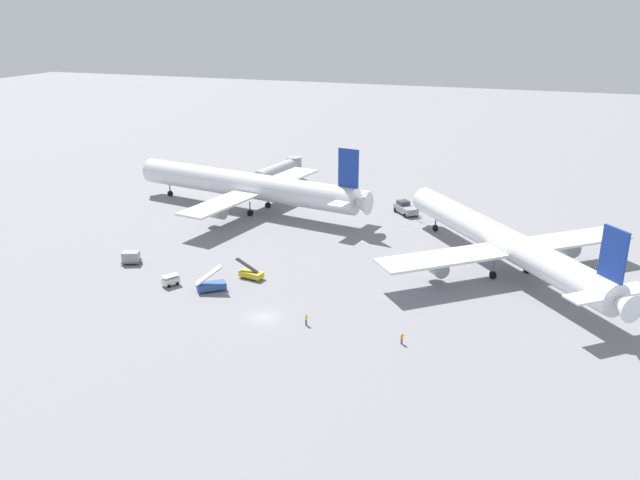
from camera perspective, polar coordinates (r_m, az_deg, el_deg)
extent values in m
plane|color=gray|center=(94.52, -4.98, -6.79)|extent=(600.00, 600.00, 0.00)
cylinder|color=silver|center=(143.29, -6.66, 4.85)|extent=(54.76, 14.66, 5.60)
cone|color=silver|center=(161.36, -14.92, 6.00)|extent=(3.62, 5.54, 5.15)
cone|color=silver|center=(129.11, 3.58, 3.29)|extent=(4.30, 5.02, 4.48)
cube|color=silver|center=(141.95, -5.75, 4.39)|extent=(13.72, 44.67, 0.44)
cube|color=silver|center=(130.02, 2.59, 3.68)|extent=(5.33, 13.35, 0.28)
cube|color=#193899|center=(128.61, 2.52, 6.32)|extent=(4.40, 1.09, 7.75)
cylinder|color=#999EA3|center=(152.85, -3.36, 4.87)|extent=(4.58, 3.27, 2.60)
cylinder|color=#999EA3|center=(133.57, -9.13, 2.46)|extent=(4.58, 3.27, 2.60)
cylinder|color=slate|center=(139.54, -6.18, 2.86)|extent=(0.28, 0.28, 2.49)
cylinder|color=black|center=(139.91, -6.16, 2.37)|extent=(1.37, 0.76, 1.30)
cylinder|color=slate|center=(144.87, -4.61, 3.54)|extent=(0.28, 0.28, 2.49)
cylinder|color=black|center=(145.22, -4.60, 3.07)|extent=(1.37, 0.76, 1.30)
cylinder|color=slate|center=(157.78, -13.06, 4.44)|extent=(0.28, 0.28, 2.49)
cylinder|color=black|center=(158.10, -13.02, 4.01)|extent=(1.37, 0.76, 1.30)
cylinder|color=white|center=(113.63, 15.52, 0.06)|extent=(37.70, 42.97, 4.86)
cone|color=white|center=(135.51, 8.85, 3.70)|extent=(5.22, 5.03, 4.47)
cone|color=white|center=(94.77, 25.03, -5.12)|extent=(5.30, 5.26, 3.89)
cube|color=white|center=(111.90, 16.26, -0.71)|extent=(39.62, 35.15, 0.44)
cube|color=white|center=(96.15, 24.04, -4.30)|extent=(11.96, 10.88, 0.28)
cube|color=#193899|center=(94.39, 24.38, -1.15)|extent=(3.13, 3.58, 7.22)
cylinder|color=#999EA3|center=(121.19, 20.88, -0.58)|extent=(4.70, 4.88, 2.60)
cylinder|color=#999EA3|center=(106.35, 10.16, -2.33)|extent=(4.70, 4.88, 2.60)
cylinder|color=slate|center=(110.16, 15.00, -2.40)|extent=(0.28, 0.28, 2.41)
cylinder|color=black|center=(110.61, 14.95, -2.98)|extent=(1.26, 1.35, 1.30)
cylinder|color=slate|center=(114.08, 17.80, -1.92)|extent=(0.28, 0.28, 2.41)
cylinder|color=black|center=(114.51, 17.74, -2.48)|extent=(1.26, 1.35, 1.30)
cylinder|color=slate|center=(131.18, 10.13, 1.54)|extent=(0.28, 0.28, 2.41)
cylinder|color=black|center=(131.55, 10.10, 1.05)|extent=(1.26, 1.35, 1.30)
cube|color=gray|center=(141.45, 7.56, 2.70)|extent=(6.15, 6.31, 1.32)
cube|color=#333D47|center=(142.21, 7.32, 3.27)|extent=(3.16, 3.14, 0.90)
cylinder|color=#4C4C51|center=(137.69, 8.51, 2.24)|extent=(2.32, 2.49, 0.20)
sphere|color=orange|center=(142.04, 7.33, 3.52)|extent=(0.24, 0.24, 0.24)
cylinder|color=black|center=(142.70, 6.62, 2.62)|extent=(0.83, 0.86, 0.90)
cylinder|color=black|center=(144.11, 7.63, 2.74)|extent=(0.83, 0.86, 0.90)
cylinder|color=black|center=(139.19, 7.47, 2.14)|extent=(0.83, 0.86, 0.90)
cylinder|color=black|center=(140.63, 8.50, 2.27)|extent=(0.83, 0.86, 0.90)
cube|color=gold|center=(107.54, -6.06, -3.00)|extent=(4.25, 2.48, 0.90)
cube|color=black|center=(107.47, -6.43, -2.25)|extent=(4.29, 1.43, 1.83)
cylinder|color=black|center=(107.61, -6.60, -3.26)|extent=(0.63, 0.30, 0.60)
cylinder|color=black|center=(108.64, -6.16, -3.01)|extent=(0.63, 0.30, 0.60)
cylinder|color=black|center=(106.78, -5.95, -3.42)|extent=(0.63, 0.30, 0.60)
cylinder|color=black|center=(107.82, -5.51, -3.17)|extent=(0.63, 0.30, 0.60)
cube|color=slate|center=(117.92, -16.25, -1.79)|extent=(3.79, 3.24, 0.25)
cube|color=gray|center=(117.59, -16.29, -1.37)|extent=(3.35, 2.90, 1.60)
cylinder|color=black|center=(118.41, -15.81, -1.72)|extent=(0.63, 0.41, 0.60)
cylinder|color=black|center=(117.15, -15.96, -1.97)|extent=(0.63, 0.41, 0.60)
cylinder|color=black|center=(118.78, -16.51, -1.73)|extent=(0.63, 0.41, 0.60)
cylinder|color=black|center=(117.52, -16.67, -1.98)|extent=(0.63, 0.41, 0.60)
cube|color=silver|center=(106.99, -12.99, -3.51)|extent=(2.57, 3.00, 1.00)
cube|color=#B2B2B7|center=(106.67, -13.03, -3.09)|extent=(2.70, 3.15, 0.12)
cylinder|color=black|center=(106.30, -13.15, -3.97)|extent=(0.46, 0.62, 0.60)
cylinder|color=black|center=(107.45, -13.50, -3.74)|extent=(0.46, 0.62, 0.60)
cylinder|color=black|center=(106.93, -12.44, -3.77)|extent=(0.46, 0.62, 0.60)
cylinder|color=black|center=(108.07, -12.81, -3.54)|extent=(0.46, 0.62, 0.60)
cube|color=#2D5199|center=(103.80, -9.52, -4.00)|extent=(4.74, 4.42, 1.00)
cube|color=silver|center=(103.02, -9.75, -3.05)|extent=(4.10, 3.75, 2.71)
cylinder|color=black|center=(104.75, -9.18, -4.05)|extent=(0.59, 0.54, 0.60)
cylinder|color=black|center=(103.49, -9.03, -4.35)|extent=(0.59, 0.54, 0.60)
cylinder|color=black|center=(104.52, -9.99, -4.15)|extent=(0.59, 0.54, 0.60)
cylinder|color=black|center=(103.26, -9.84, -4.45)|extent=(0.59, 0.54, 0.60)
cylinder|color=#4C4C51|center=(87.72, 7.19, -8.80)|extent=(0.28, 0.28, 0.80)
cylinder|color=orange|center=(87.40, 7.21, -8.41)|extent=(0.36, 0.36, 0.57)
sphere|color=beige|center=(87.22, 7.22, -8.18)|extent=(0.22, 0.22, 0.22)
cylinder|color=#F24C19|center=(87.53, 7.35, -8.28)|extent=(0.05, 0.05, 0.40)
cylinder|color=#4C4C51|center=(91.86, -1.23, -7.25)|extent=(0.28, 0.28, 0.83)
cylinder|color=#D1E02D|center=(91.55, -1.23, -6.85)|extent=(0.36, 0.36, 0.58)
sphere|color=#9E704C|center=(91.37, -1.23, -6.63)|extent=(0.22, 0.22, 0.22)
cylinder|color=#F24C19|center=(91.43, -1.05, -6.81)|extent=(0.05, 0.05, 0.40)
cylinder|color=#B7B7BC|center=(163.28, -3.79, 6.12)|extent=(5.57, 17.27, 3.20)
cylinder|color=#99999E|center=(170.36, -2.28, 6.72)|extent=(3.84, 3.84, 3.52)
cylinder|color=#595960|center=(169.96, -2.44, 6.02)|extent=(0.70, 0.70, 3.83)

